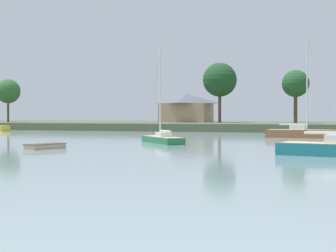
# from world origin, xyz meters

# --- Properties ---
(far_shore_bank) EXTENTS (242.61, 51.28, 1.36)m
(far_shore_bank) POSITION_xyz_m (0.00, 97.57, 0.68)
(far_shore_bank) COLOR #4C563D
(far_shore_bank) RESTS_ON ground
(sailboat_wood) EXTENTS (8.60, 2.78, 12.98)m
(sailboat_wood) POSITION_xyz_m (9.51, 54.51, 0.28)
(sailboat_wood) COLOR brown
(sailboat_wood) RESTS_ON ground
(sailboat_green) EXTENTS (6.19, 6.91, 10.28)m
(sailboat_green) POSITION_xyz_m (-3.13, 38.15, 0.22)
(sailboat_green) COLOR #236B3D
(sailboat_green) RESTS_ON ground
(dinghy_sand) EXTENTS (2.55, 3.74, 0.59)m
(dinghy_sand) POSITION_xyz_m (-9.60, 26.89, 0.15)
(dinghy_sand) COLOR tan
(dinghy_sand) RESTS_ON ground
(shore_tree_right) EXTENTS (5.06, 5.06, 9.93)m
(shore_tree_right) POSITION_xyz_m (6.76, 86.48, 8.66)
(shore_tree_right) COLOR brown
(shore_tree_right) RESTS_ON far_shore_bank
(shore_tree_inland_c) EXTENTS (6.79, 6.79, 11.96)m
(shore_tree_inland_c) POSITION_xyz_m (-8.11, 88.73, 9.89)
(shore_tree_inland_c) COLOR brown
(shore_tree_inland_c) RESTS_ON far_shore_bank
(shore_tree_left) EXTENTS (5.38, 5.38, 9.50)m
(shore_tree_left) POSITION_xyz_m (-54.85, 84.57, 8.13)
(shore_tree_left) COLOR brown
(shore_tree_left) RESTS_ON far_shore_bank
(cottage_eastern) EXTENTS (10.68, 9.87, 6.10)m
(cottage_eastern) POSITION_xyz_m (-16.55, 94.13, 4.52)
(cottage_eastern) COLOR tan
(cottage_eastern) RESTS_ON far_shore_bank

